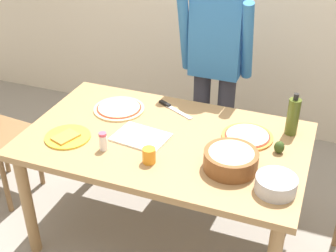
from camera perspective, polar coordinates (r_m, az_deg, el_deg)
name	(u,v)px	position (r m, az deg, el deg)	size (l,w,h in m)	color
ground	(165,235)	(3.08, -0.34, -13.47)	(8.00, 8.00, 0.00)	gray
dining_table	(165,151)	(2.65, -0.39, -3.13)	(1.60, 0.96, 0.76)	#A37A4C
person_cook	(216,61)	(3.14, 6.00, 8.03)	(0.49, 0.25, 1.62)	#2D2D38
pizza_raw_on_board	(119,108)	(2.89, -6.13, 2.20)	(0.32, 0.32, 0.02)	beige
pizza_cooked_on_tray	(247,136)	(2.64, 9.87, -1.26)	(0.29, 0.29, 0.02)	#C67A33
plate_with_slice	(67,137)	(2.66, -12.45, -1.33)	(0.26, 0.26, 0.02)	gold
popcorn_bowl	(231,158)	(2.35, 7.85, -4.02)	(0.28, 0.28, 0.11)	brown
mixing_bowl_steel	(276,184)	(2.25, 13.32, -7.11)	(0.20, 0.20, 0.08)	#B7B7BC
olive_oil_bottle	(293,116)	(2.68, 15.33, 1.18)	(0.07, 0.07, 0.26)	#47561E
cup_orange	(149,155)	(2.38, -2.38, -3.69)	(0.07, 0.07, 0.09)	orange
salt_shaker	(103,141)	(2.50, -8.11, -1.90)	(0.04, 0.04, 0.11)	white
cutting_board_white	(141,137)	(2.60, -3.39, -1.40)	(0.30, 0.22, 0.01)	white
chef_knife	(171,108)	(2.89, 0.44, 2.31)	(0.27, 0.16, 0.02)	silver
avocado	(279,147)	(2.53, 13.71, -2.58)	(0.06, 0.06, 0.07)	#2D4219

